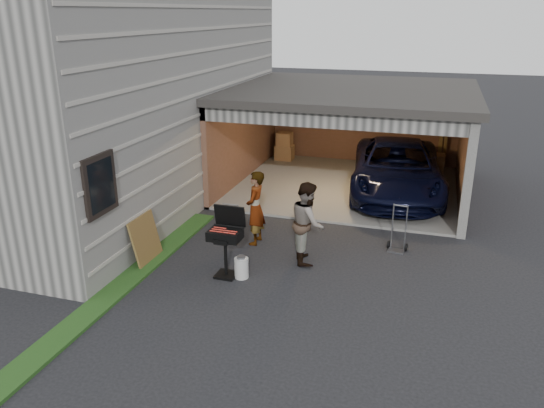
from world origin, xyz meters
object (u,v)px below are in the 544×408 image
at_px(minivan, 397,171).
at_px(bbq_grill, 226,237).
at_px(man, 307,222).
at_px(propane_tank, 241,268).
at_px(plywood_panel, 146,240).
at_px(hand_truck, 397,242).
at_px(woman, 255,208).

height_order(minivan, bbq_grill, minivan).
height_order(minivan, man, man).
height_order(propane_tank, plywood_panel, plywood_panel).
xyz_separation_m(man, hand_truck, (1.76, 1.05, -0.65)).
bearing_deg(man, plywood_panel, 88.95).
xyz_separation_m(woman, plywood_panel, (-1.84, -1.57, -0.34)).
xyz_separation_m(man, propane_tank, (-1.03, -1.12, -0.64)).
xyz_separation_m(woman, hand_truck, (3.06, 0.53, -0.63)).
xyz_separation_m(propane_tank, hand_truck, (2.78, 2.17, -0.01)).
height_order(minivan, hand_truck, minivan).
xyz_separation_m(bbq_grill, hand_truck, (3.09, 2.17, -0.62)).
bearing_deg(plywood_panel, man, 18.43).
bearing_deg(woman, man, 66.19).
bearing_deg(bbq_grill, minivan, 65.32).
bearing_deg(woman, propane_tank, 7.55).
distance_m(minivan, man, 5.00).
relative_size(woman, hand_truck, 1.60).
relative_size(bbq_grill, hand_truck, 1.33).
bearing_deg(man, woman, 48.56).
relative_size(man, plywood_panel, 1.69).
height_order(plywood_panel, hand_truck, hand_truck).
distance_m(woman, plywood_panel, 2.44).
distance_m(propane_tank, plywood_panel, 2.13).
bearing_deg(propane_tank, man, 47.48).
bearing_deg(minivan, propane_tank, -118.26).
height_order(woman, propane_tank, woman).
distance_m(minivan, woman, 5.05).
bearing_deg(hand_truck, plywood_panel, -150.07).
bearing_deg(bbq_grill, propane_tank, -0.10).
height_order(woman, hand_truck, woman).
xyz_separation_m(bbq_grill, propane_tank, (0.31, -0.00, -0.62)).
distance_m(minivan, hand_truck, 3.80).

